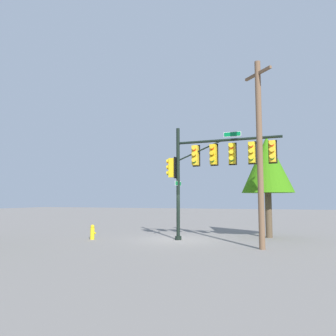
{
  "coord_description": "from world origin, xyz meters",
  "views": [
    {
      "loc": [
        5.75,
        -17.69,
        2.26
      ],
      "look_at": [
        -0.48,
        -0.37,
        4.02
      ],
      "focal_mm": 35.04,
      "sensor_mm": 36.0,
      "label": 1
    }
  ],
  "objects_px": {
    "signal_pole_assembly": "(214,160)",
    "utility_pole": "(260,150)",
    "fire_hydrant": "(92,232)",
    "tree_mid": "(267,165)"
  },
  "relations": [
    {
      "from": "utility_pole",
      "to": "tree_mid",
      "type": "bearing_deg",
      "value": 89.1
    },
    {
      "from": "fire_hydrant",
      "to": "tree_mid",
      "type": "distance_m",
      "value": 11.0
    },
    {
      "from": "signal_pole_assembly",
      "to": "utility_pole",
      "type": "relative_size",
      "value": 0.72
    },
    {
      "from": "signal_pole_assembly",
      "to": "utility_pole",
      "type": "bearing_deg",
      "value": -36.96
    },
    {
      "from": "signal_pole_assembly",
      "to": "fire_hydrant",
      "type": "bearing_deg",
      "value": -168.3
    },
    {
      "from": "fire_hydrant",
      "to": "utility_pole",
      "type": "bearing_deg",
      "value": -3.43
    },
    {
      "from": "fire_hydrant",
      "to": "tree_mid",
      "type": "height_order",
      "value": "tree_mid"
    },
    {
      "from": "utility_pole",
      "to": "tree_mid",
      "type": "relative_size",
      "value": 1.45
    },
    {
      "from": "tree_mid",
      "to": "utility_pole",
      "type": "bearing_deg",
      "value": -90.9
    },
    {
      "from": "signal_pole_assembly",
      "to": "tree_mid",
      "type": "xyz_separation_m",
      "value": [
        2.66,
        2.9,
        -0.05
      ]
    }
  ]
}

